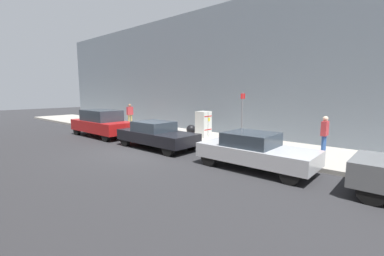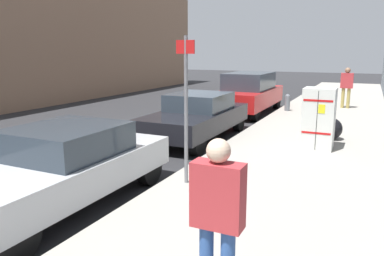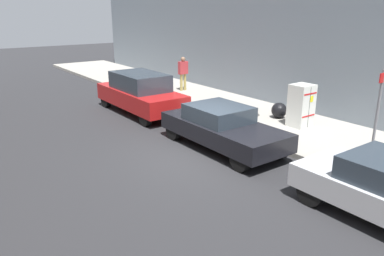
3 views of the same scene
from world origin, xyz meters
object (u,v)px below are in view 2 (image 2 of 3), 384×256
(discarded_refrigerator, at_px, (319,118))
(trash_bag, at_px, (331,129))
(pedestrian_standing_near, at_px, (347,84))
(pedestrian_walking_far, at_px, (218,212))
(parked_suv_red, at_px, (249,92))
(street_sign_post, at_px, (186,103))
(fire_hydrant, at_px, (287,102))
(parked_sedan_dark, at_px, (197,116))
(parked_sedan_silver, at_px, (62,166))

(discarded_refrigerator, bearing_deg, trash_bag, -100.75)
(pedestrian_standing_near, bearing_deg, pedestrian_walking_far, -8.33)
(parked_suv_red, bearing_deg, pedestrian_standing_near, -150.07)
(street_sign_post, height_order, fire_hydrant, street_sign_post)
(street_sign_post, bearing_deg, parked_suv_red, -80.23)
(fire_hydrant, bearing_deg, parked_suv_red, 10.47)
(pedestrian_standing_near, distance_m, parked_sedan_dark, 8.47)
(discarded_refrigerator, height_order, pedestrian_standing_near, pedestrian_standing_near)
(fire_hydrant, distance_m, parked_sedan_dark, 5.92)
(parked_suv_red, height_order, parked_sedan_silver, parked_suv_red)
(parked_suv_red, distance_m, parked_sedan_silver, 11.01)
(parked_sedan_silver, bearing_deg, trash_bag, -120.17)
(parked_suv_red, relative_size, parked_sedan_dark, 1.08)
(trash_bag, distance_m, pedestrian_standing_near, 6.71)
(parked_sedan_silver, bearing_deg, parked_suv_red, -90.00)
(pedestrian_standing_near, xyz_separation_m, parked_sedan_dark, (3.77, 7.57, -0.50))
(trash_bag, xyz_separation_m, parked_sedan_dark, (3.79, 0.90, 0.24))
(trash_bag, relative_size, parked_suv_red, 0.13)
(pedestrian_walking_far, bearing_deg, parked_suv_red, -105.53)
(parked_sedan_dark, bearing_deg, trash_bag, -166.59)
(discarded_refrigerator, bearing_deg, pedestrian_walking_far, 89.22)
(fire_hydrant, xyz_separation_m, trash_bag, (-2.19, 4.79, -0.05))
(street_sign_post, bearing_deg, fire_hydrant, -89.82)
(fire_hydrant, relative_size, parked_sedan_dark, 0.16)
(trash_bag, relative_size, pedestrian_walking_far, 0.36)
(pedestrian_standing_near, xyz_separation_m, parked_suv_red, (3.77, 2.17, -0.31))
(pedestrian_walking_far, height_order, parked_sedan_dark, pedestrian_walking_far)
(fire_hydrant, xyz_separation_m, pedestrian_walking_far, (-1.86, 12.85, 0.63))
(pedestrian_walking_far, relative_size, parked_sedan_silver, 0.39)
(trash_bag, height_order, parked_sedan_silver, parked_sedan_silver)
(street_sign_post, relative_size, trash_bag, 4.46)
(discarded_refrigerator, height_order, parked_sedan_silver, discarded_refrigerator)
(pedestrian_standing_near, relative_size, parked_sedan_silver, 0.41)
(discarded_refrigerator, bearing_deg, fire_hydrant, -71.93)
(fire_hydrant, xyz_separation_m, parked_sedan_dark, (1.60, 5.69, 0.19))
(pedestrian_standing_near, bearing_deg, parked_suv_red, -67.20)
(pedestrian_walking_far, distance_m, parked_sedan_dark, 7.96)
(street_sign_post, bearing_deg, pedestrian_walking_far, 120.92)
(fire_hydrant, xyz_separation_m, pedestrian_standing_near, (-2.17, -1.88, 0.68))
(street_sign_post, distance_m, parked_sedan_dark, 4.52)
(trash_bag, distance_m, pedestrian_walking_far, 8.09)
(parked_suv_red, bearing_deg, trash_bag, 130.15)
(parked_suv_red, bearing_deg, discarded_refrigerator, 121.98)
(fire_hydrant, xyz_separation_m, parked_sedan_silver, (1.60, 11.31, 0.18))
(trash_bag, height_order, pedestrian_walking_far, pedestrian_walking_far)
(trash_bag, xyz_separation_m, pedestrian_standing_near, (0.02, -6.67, 0.74))
(street_sign_post, distance_m, trash_bag, 5.58)
(pedestrian_standing_near, bearing_deg, parked_sedan_silver, -23.11)
(parked_suv_red, bearing_deg, parked_sedan_dark, 90.00)
(pedestrian_standing_near, bearing_deg, trash_bag, -7.00)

